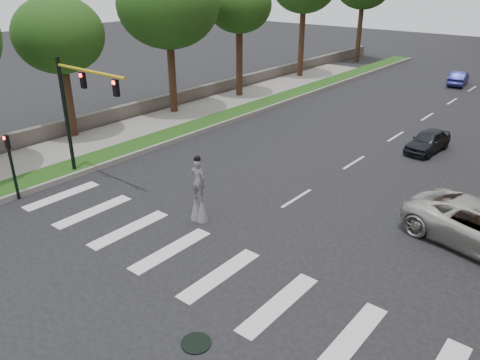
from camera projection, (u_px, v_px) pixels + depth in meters
ground_plane at (175, 274)px, 16.85m from camera, size 160.00×160.00×0.00m
grass_median at (258, 106)px, 37.59m from camera, size 2.00×60.00×0.25m
median_curb at (268, 108)px, 36.98m from camera, size 0.20×60.00×0.28m
sidewalk_left at (136, 129)px, 32.27m from camera, size 4.00×60.00×0.18m
stone_wall at (223, 87)px, 42.02m from camera, size 0.50×56.00×1.10m
manhole at (196, 343)px, 13.69m from camera, size 0.90×0.90×0.04m
traffic_signal at (77, 102)px, 22.94m from camera, size 5.30×0.23×6.20m
secondary_signal at (11, 161)px, 21.66m from camera, size 0.25×0.21×3.23m
stilt_performer at (199, 195)px, 20.06m from camera, size 0.83×0.58×3.03m
car_near at (428, 141)px, 28.18m from camera, size 1.88×3.95×1.31m
car_mid at (459, 78)px, 44.87m from camera, size 1.92×4.20×1.33m
tree_1 at (59, 36)px, 28.16m from camera, size 5.43×5.43×8.82m
tree_2 at (168, 5)px, 32.89m from camera, size 7.26×7.26×11.00m
tree_3 at (239, 5)px, 37.86m from camera, size 5.31×5.31×9.83m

